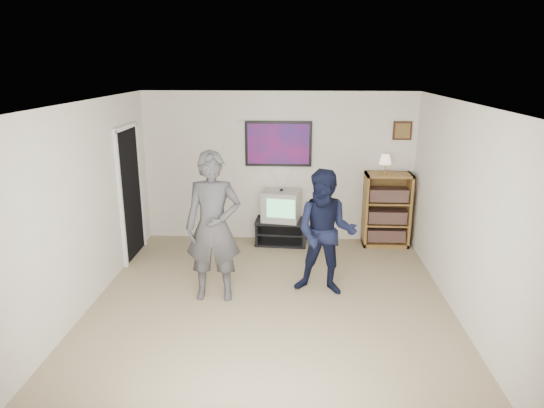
# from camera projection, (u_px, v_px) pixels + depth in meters

# --- Properties ---
(room_shell) EXTENTS (4.51, 5.00, 2.51)m
(room_shell) POSITION_uv_depth(u_px,v_px,m) (271.00, 203.00, 6.03)
(room_shell) COLOR #887256
(room_shell) RESTS_ON ground
(media_stand) EXTENTS (0.87, 0.52, 0.42)m
(media_stand) POSITION_uv_depth(u_px,v_px,m) (281.00, 232.00, 8.12)
(media_stand) COLOR black
(media_stand) RESTS_ON room_shell
(crt_television) EXTENTS (0.66, 0.59, 0.50)m
(crt_television) POSITION_uv_depth(u_px,v_px,m) (281.00, 205.00, 7.99)
(crt_television) COLOR #A3A39E
(crt_television) RESTS_ON media_stand
(bookshelf) EXTENTS (0.74, 0.42, 1.22)m
(bookshelf) POSITION_uv_depth(u_px,v_px,m) (387.00, 210.00, 7.97)
(bookshelf) COLOR brown
(bookshelf) RESTS_ON room_shell
(table_lamp) EXTENTS (0.20, 0.20, 0.32)m
(table_lamp) POSITION_uv_depth(u_px,v_px,m) (385.00, 164.00, 7.72)
(table_lamp) COLOR #FFE0C1
(table_lamp) RESTS_ON bookshelf
(person_tall) EXTENTS (0.72, 0.49, 1.92)m
(person_tall) POSITION_uv_depth(u_px,v_px,m) (213.00, 227.00, 6.05)
(person_tall) COLOR #39393C
(person_tall) RESTS_ON room_shell
(person_short) EXTENTS (0.91, 0.77, 1.66)m
(person_short) POSITION_uv_depth(u_px,v_px,m) (326.00, 233.00, 6.22)
(person_short) COLOR black
(person_short) RESTS_ON room_shell
(controller_left) EXTENTS (0.04, 0.12, 0.03)m
(controller_left) POSITION_uv_depth(u_px,v_px,m) (217.00, 210.00, 6.23)
(controller_left) COLOR white
(controller_left) RESTS_ON person_tall
(controller_right) EXTENTS (0.07, 0.12, 0.03)m
(controller_right) POSITION_uv_depth(u_px,v_px,m) (322.00, 218.00, 6.37)
(controller_right) COLOR white
(controller_right) RESTS_ON person_short
(poster) EXTENTS (1.10, 0.03, 0.75)m
(poster) POSITION_uv_depth(u_px,v_px,m) (278.00, 144.00, 7.95)
(poster) COLOR black
(poster) RESTS_ON room_shell
(air_vent) EXTENTS (0.28, 0.02, 0.14)m
(air_vent) POSITION_uv_depth(u_px,v_px,m) (245.00, 125.00, 7.90)
(air_vent) COLOR white
(air_vent) RESTS_ON room_shell
(small_picture) EXTENTS (0.30, 0.03, 0.30)m
(small_picture) POSITION_uv_depth(u_px,v_px,m) (402.00, 131.00, 7.79)
(small_picture) COLOR black
(small_picture) RESTS_ON room_shell
(doorway) EXTENTS (0.03, 0.85, 2.00)m
(doorway) POSITION_uv_depth(u_px,v_px,m) (130.00, 194.00, 7.41)
(doorway) COLOR black
(doorway) RESTS_ON room_shell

